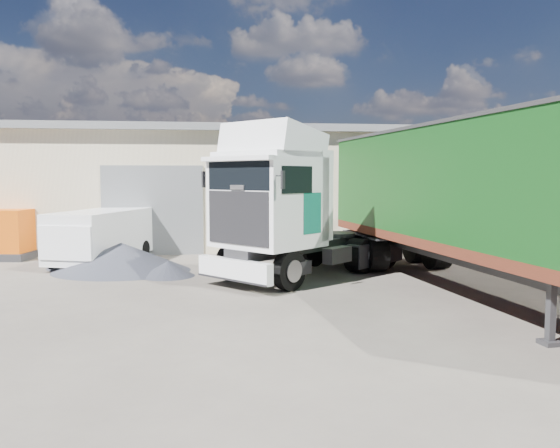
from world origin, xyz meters
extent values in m
plane|color=#282521|center=(0.00, 0.00, 0.00)|extent=(120.00, 120.00, 0.00)
cube|color=beige|center=(-6.00, 16.00, 2.50)|extent=(30.00, 12.00, 5.00)
cube|color=#5D6062|center=(-6.00, 16.00, 5.15)|extent=(30.60, 12.60, 0.30)
cube|color=#5D6062|center=(-2.00, 9.98, 1.80)|extent=(4.00, 0.08, 3.60)
cube|color=#5D6062|center=(-6.00, 16.00, 5.35)|extent=(30.60, 0.40, 0.15)
cube|color=brown|center=(11.50, 6.00, 1.25)|extent=(0.35, 26.00, 2.50)
cylinder|color=black|center=(1.75, 3.39, 0.56)|extent=(2.58, 2.69, 1.12)
cylinder|color=black|center=(4.52, 5.86, 0.56)|extent=(2.61, 2.73, 1.12)
cylinder|color=black|center=(5.62, 6.85, 0.56)|extent=(2.61, 2.73, 1.12)
cube|color=#2D2D30|center=(3.65, 5.08, 0.95)|extent=(5.85, 5.38, 0.32)
cube|color=white|center=(1.00, 2.72, 0.58)|extent=(2.00, 2.19, 0.58)
cube|color=white|center=(2.03, 3.64, 2.41)|extent=(3.58, 3.60, 2.60)
cube|color=black|center=(1.12, 2.82, 2.01)|extent=(1.60, 1.78, 1.48)
cube|color=black|center=(1.13, 2.84, 3.18)|extent=(1.63, 1.81, 0.80)
cube|color=white|center=(2.18, 3.78, 4.08)|extent=(3.29, 3.33, 1.30)
cube|color=#0E6251|center=(1.45, 4.91, 2.12)|extent=(0.60, 0.54, 1.17)
cube|color=#0E6251|center=(3.23, 2.93, 2.12)|extent=(0.60, 0.54, 1.17)
cylinder|color=#2D2D30|center=(4.67, 6.00, 1.18)|extent=(1.65, 1.65, 0.13)
cube|color=#2D2D30|center=(6.72, -2.92, 0.62)|extent=(0.37, 0.37, 1.25)
cylinder|color=black|center=(6.79, 6.03, 0.60)|extent=(3.00, 1.50, 1.20)
cube|color=#2D2D30|center=(7.28, 1.47, 1.02)|extent=(2.34, 13.62, 0.40)
cube|color=#511E12|center=(7.28, 1.47, 1.39)|extent=(4.26, 13.82, 0.27)
cube|color=black|center=(7.28, 1.47, 3.00)|extent=(4.26, 13.82, 2.95)
cube|color=#2D2D30|center=(7.28, 1.47, 4.50)|extent=(4.33, 13.90, 0.09)
cylinder|color=black|center=(-4.13, 6.56, 0.33)|extent=(2.06, 1.23, 0.67)
cylinder|color=black|center=(-3.14, 9.65, 0.33)|extent=(2.06, 1.23, 0.67)
cube|color=white|center=(-3.63, 8.10, 1.07)|extent=(3.26, 5.03, 1.72)
cube|color=white|center=(-4.22, 6.27, 1.01)|extent=(2.07, 1.44, 1.12)
cube|color=black|center=(-4.16, 6.46, 1.57)|extent=(1.72, 0.62, 0.61)
cone|color=#1F2229|center=(-2.64, 6.29, 0.48)|extent=(5.05, 5.05, 0.96)
cone|color=#1F2229|center=(-1.03, 5.16, 0.24)|extent=(1.89, 1.89, 0.48)
cone|color=#1F2229|center=(-4.28, 7.23, 0.29)|extent=(2.32, 2.32, 0.58)
camera|label=1|loc=(0.50, -12.27, 3.16)|focal=35.00mm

